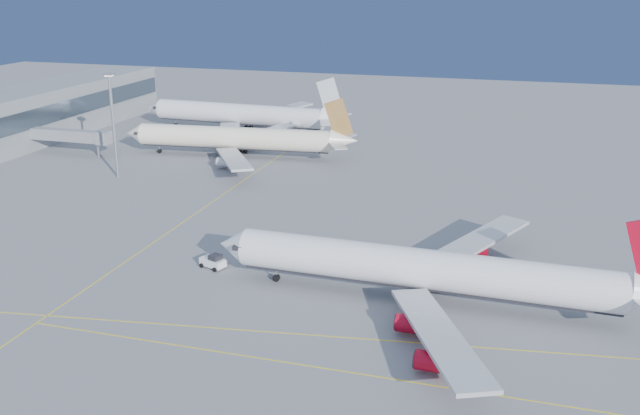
{
  "coord_description": "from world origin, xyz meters",
  "views": [
    {
      "loc": [
        23.52,
        -88.22,
        46.28
      ],
      "look_at": [
        -10.75,
        26.51,
        7.0
      ],
      "focal_mm": 40.0,
      "sensor_mm": 36.0,
      "label": 1
    }
  ],
  "objects_px": {
    "airliner_virgin": "(433,271)",
    "light_mast": "(113,117)",
    "airliner_third": "(243,114)",
    "airliner_etihad": "(239,138)",
    "pushback_tug": "(213,261)"
  },
  "relations": [
    {
      "from": "pushback_tug",
      "to": "airliner_etihad",
      "type": "bearing_deg",
      "value": 129.12
    },
    {
      "from": "airliner_third",
      "to": "light_mast",
      "type": "bearing_deg",
      "value": -96.69
    },
    {
      "from": "airliner_virgin",
      "to": "pushback_tug",
      "type": "relative_size",
      "value": 14.32
    },
    {
      "from": "airliner_etihad",
      "to": "pushback_tug",
      "type": "bearing_deg",
      "value": -76.1
    },
    {
      "from": "light_mast",
      "to": "pushback_tug",
      "type": "bearing_deg",
      "value": -44.31
    },
    {
      "from": "airliner_etihad",
      "to": "airliner_third",
      "type": "xyz_separation_m",
      "value": [
        -11.11,
        29.72,
        0.4
      ]
    },
    {
      "from": "airliner_virgin",
      "to": "light_mast",
      "type": "height_order",
      "value": "light_mast"
    },
    {
      "from": "airliner_third",
      "to": "light_mast",
      "type": "height_order",
      "value": "light_mast"
    },
    {
      "from": "pushback_tug",
      "to": "light_mast",
      "type": "height_order",
      "value": "light_mast"
    },
    {
      "from": "airliner_etihad",
      "to": "light_mast",
      "type": "xyz_separation_m",
      "value": [
        -20.32,
        -26.75,
        9.58
      ]
    },
    {
      "from": "airliner_etihad",
      "to": "light_mast",
      "type": "bearing_deg",
      "value": -132.75
    },
    {
      "from": "pushback_tug",
      "to": "light_mast",
      "type": "relative_size",
      "value": 0.19
    },
    {
      "from": "pushback_tug",
      "to": "airliner_virgin",
      "type": "bearing_deg",
      "value": 15.24
    },
    {
      "from": "airliner_virgin",
      "to": "airliner_third",
      "type": "bearing_deg",
      "value": 126.67
    },
    {
      "from": "airliner_virgin",
      "to": "airliner_etihad",
      "type": "distance_m",
      "value": 96.15
    }
  ]
}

